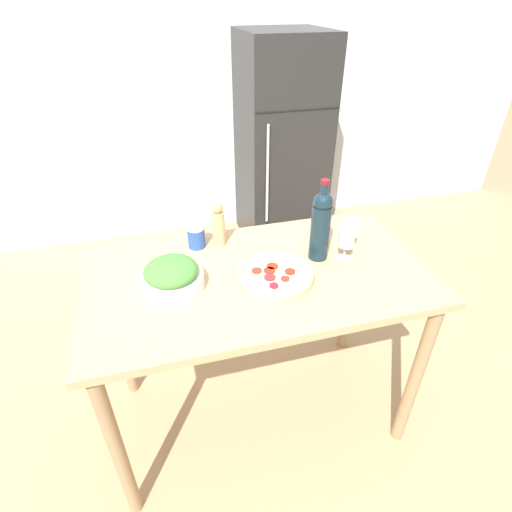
% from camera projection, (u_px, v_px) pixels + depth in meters
% --- Properties ---
extents(ground_plane, '(14.00, 14.00, 0.00)m').
position_uv_depth(ground_plane, '(258.00, 410.00, 2.15)').
color(ground_plane, tan).
extents(wall_back, '(6.40, 0.08, 2.60)m').
position_uv_depth(wall_back, '(186.00, 79.00, 3.12)').
color(wall_back, silver).
rests_on(wall_back, ground_plane).
extents(refrigerator, '(0.62, 0.71, 1.66)m').
position_uv_depth(refrigerator, '(281.00, 147.00, 3.21)').
color(refrigerator, black).
rests_on(refrigerator, ground_plane).
extents(prep_counter, '(1.40, 0.77, 0.92)m').
position_uv_depth(prep_counter, '(258.00, 296.00, 1.71)').
color(prep_counter, tan).
rests_on(prep_counter, ground_plane).
extents(wine_bottle, '(0.08, 0.08, 0.36)m').
position_uv_depth(wine_bottle, '(321.00, 224.00, 1.65)').
color(wine_bottle, '#142833').
rests_on(wine_bottle, prep_counter).
extents(wine_glass_near, '(0.07, 0.07, 0.14)m').
position_uv_depth(wine_glass_near, '(346.00, 240.00, 1.68)').
color(wine_glass_near, silver).
rests_on(wine_glass_near, prep_counter).
extents(wine_glass_far, '(0.07, 0.07, 0.14)m').
position_uv_depth(wine_glass_far, '(351.00, 229.00, 1.75)').
color(wine_glass_far, silver).
rests_on(wine_glass_far, prep_counter).
extents(pepper_mill, '(0.06, 0.06, 0.21)m').
position_uv_depth(pepper_mill, '(218.00, 225.00, 1.77)').
color(pepper_mill, tan).
rests_on(pepper_mill, prep_counter).
extents(salad_bowl, '(0.24, 0.24, 0.12)m').
position_uv_depth(salad_bowl, '(172.00, 276.00, 1.53)').
color(salad_bowl, white).
rests_on(salad_bowl, prep_counter).
extents(homemade_pizza, '(0.31, 0.31, 0.04)m').
position_uv_depth(homemade_pizza, '(275.00, 275.00, 1.60)').
color(homemade_pizza, '#DBC189').
rests_on(homemade_pizza, prep_counter).
extents(salt_canister, '(0.08, 0.08, 0.11)m').
position_uv_depth(salt_canister, '(196.00, 236.00, 1.78)').
color(salt_canister, '#284CA3').
rests_on(salt_canister, prep_counter).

